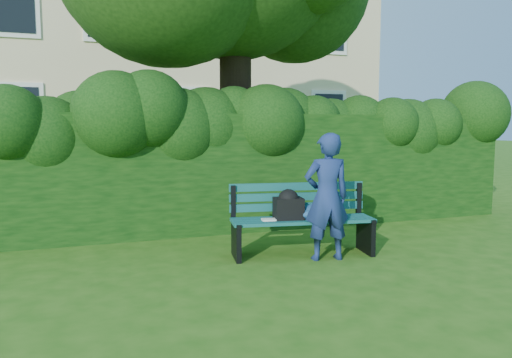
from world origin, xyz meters
name	(u,v)px	position (x,y,z in m)	size (l,w,h in m)	color
ground	(273,264)	(0.00, 0.00, 0.00)	(80.00, 80.00, 0.00)	#275712
apartment_building	(133,5)	(0.00, 13.99, 6.00)	(16.00, 8.08, 12.00)	beige
hedge	(222,172)	(0.00, 2.20, 0.90)	(10.00, 1.00, 1.80)	black
park_bench	(303,215)	(0.52, 0.29, 0.50)	(1.84, 0.84, 0.89)	#10524E
man_reading	(327,197)	(0.69, -0.02, 0.77)	(0.56, 0.37, 1.54)	navy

